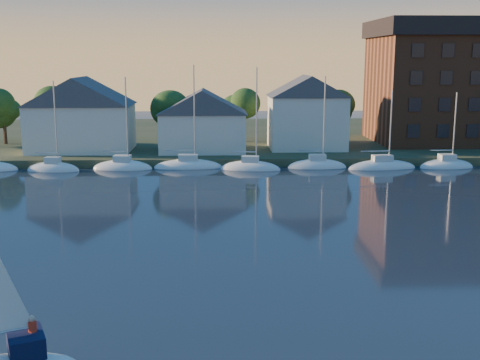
{
  "coord_description": "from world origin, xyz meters",
  "views": [
    {
      "loc": [
        -4.02,
        -21.81,
        13.0
      ],
      "look_at": [
        -2.4,
        22.0,
        4.11
      ],
      "focal_mm": 45.0,
      "sensor_mm": 36.0,
      "label": 1
    }
  ],
  "objects_px": {
    "clubhouse_west": "(81,113)",
    "clubhouse_centre": "(203,120)",
    "clubhouse_east": "(307,111)",
    "condo_block": "(480,81)"
  },
  "relations": [
    {
      "from": "clubhouse_east",
      "to": "condo_block",
      "type": "relative_size",
      "value": 0.34
    },
    {
      "from": "clubhouse_centre",
      "to": "clubhouse_east",
      "type": "bearing_deg",
      "value": 8.13
    },
    {
      "from": "clubhouse_centre",
      "to": "condo_block",
      "type": "bearing_deg",
      "value": 11.24
    },
    {
      "from": "clubhouse_centre",
      "to": "clubhouse_east",
      "type": "height_order",
      "value": "clubhouse_east"
    },
    {
      "from": "clubhouse_west",
      "to": "clubhouse_east",
      "type": "height_order",
      "value": "clubhouse_east"
    },
    {
      "from": "clubhouse_east",
      "to": "condo_block",
      "type": "distance_m",
      "value": 26.94
    },
    {
      "from": "clubhouse_centre",
      "to": "clubhouse_east",
      "type": "relative_size",
      "value": 1.1
    },
    {
      "from": "clubhouse_east",
      "to": "clubhouse_centre",
      "type": "bearing_deg",
      "value": -171.87
    },
    {
      "from": "clubhouse_west",
      "to": "condo_block",
      "type": "xyz_separation_m",
      "value": [
        56.0,
        6.95,
        3.86
      ]
    },
    {
      "from": "clubhouse_west",
      "to": "clubhouse_centre",
      "type": "height_order",
      "value": "clubhouse_west"
    }
  ]
}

